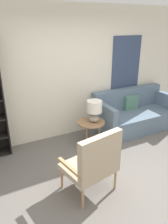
# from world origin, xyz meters

# --- Properties ---
(ground_plane) EXTENTS (14.00, 14.00, 0.00)m
(ground_plane) POSITION_xyz_m (0.00, 0.00, 0.00)
(ground_plane) COLOR #66605B
(wall_back) EXTENTS (6.40, 0.08, 2.70)m
(wall_back) POSITION_xyz_m (0.03, 2.03, 1.35)
(wall_back) COLOR silver
(wall_back) RESTS_ON ground_plane
(armchair) EXTENTS (0.79, 0.72, 1.01)m
(armchair) POSITION_xyz_m (-0.41, 0.09, 0.56)
(armchair) COLOR tan
(armchair) RESTS_ON ground_plane
(couch) EXTENTS (1.86, 0.88, 0.90)m
(couch) POSITION_xyz_m (1.51, 1.58, 0.33)
(couch) COLOR slate
(couch) RESTS_ON ground_plane
(side_table) EXTENTS (0.55, 0.55, 0.52)m
(side_table) POSITION_xyz_m (0.22, 1.33, 0.47)
(side_table) COLOR #99704C
(side_table) RESTS_ON ground_plane
(table_lamp) EXTENTS (0.30, 0.30, 0.44)m
(table_lamp) POSITION_xyz_m (0.27, 1.30, 0.79)
(table_lamp) COLOR #A59E93
(table_lamp) RESTS_ON side_table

